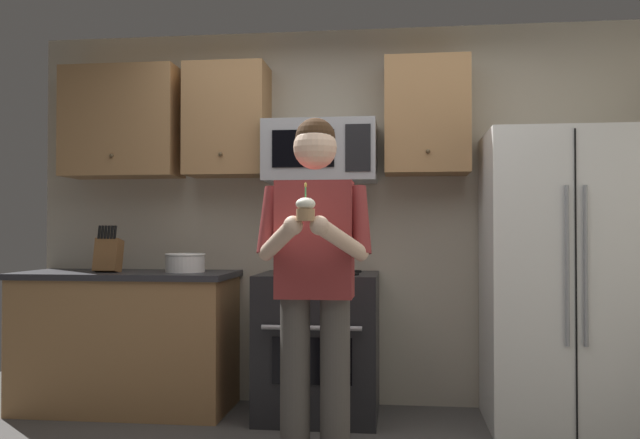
{
  "coord_description": "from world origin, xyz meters",
  "views": [
    {
      "loc": [
        0.37,
        -2.92,
        1.19
      ],
      "look_at": [
        -0.02,
        0.38,
        1.25
      ],
      "focal_mm": 37.44,
      "sensor_mm": 36.0,
      "label": 1
    }
  ],
  "objects": [
    {
      "name": "wall_back",
      "position": [
        0.0,
        1.75,
        1.3
      ],
      "size": [
        4.4,
        0.1,
        2.6
      ],
      "primitive_type": "cube",
      "color": "#B7AD99",
      "rests_on": "ground"
    },
    {
      "name": "oven_range",
      "position": [
        -0.15,
        1.36,
        0.46
      ],
      "size": [
        0.76,
        0.7,
        0.93
      ],
      "color": "black",
      "rests_on": "ground"
    },
    {
      "name": "microwave",
      "position": [
        -0.15,
        1.48,
        1.72
      ],
      "size": [
        0.74,
        0.41,
        0.4
      ],
      "color": "#9EA0A5"
    },
    {
      "name": "refrigerator",
      "position": [
        1.35,
        1.32,
        0.9
      ],
      "size": [
        0.9,
        0.75,
        1.8
      ],
      "color": "white",
      "rests_on": "ground"
    },
    {
      "name": "cabinet_row_upper",
      "position": [
        -0.72,
        1.53,
        1.95
      ],
      "size": [
        2.78,
        0.36,
        0.76
      ],
      "color": "#9E7247"
    },
    {
      "name": "counter_left",
      "position": [
        -1.45,
        1.38,
        0.46
      ],
      "size": [
        1.44,
        0.66,
        0.92
      ],
      "color": "#9E7247",
      "rests_on": "ground"
    },
    {
      "name": "knife_block",
      "position": [
        -1.56,
        1.33,
        1.04
      ],
      "size": [
        0.16,
        0.15,
        0.32
      ],
      "color": "brown",
      "rests_on": "counter_left"
    },
    {
      "name": "bowl_large_white",
      "position": [
        -1.05,
        1.39,
        0.99
      ],
      "size": [
        0.27,
        0.27,
        0.12
      ],
      "color": "white",
      "rests_on": "counter_left"
    },
    {
      "name": "person",
      "position": [
        -0.05,
        0.37,
        1.0
      ],
      "size": [
        0.6,
        0.48,
        1.76
      ],
      "color": "#4C4742",
      "rests_on": "ground"
    },
    {
      "name": "cupcake",
      "position": [
        -0.05,
        0.04,
        1.29
      ],
      "size": [
        0.09,
        0.09,
        0.17
      ],
      "color": "#A87F56"
    }
  ]
}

